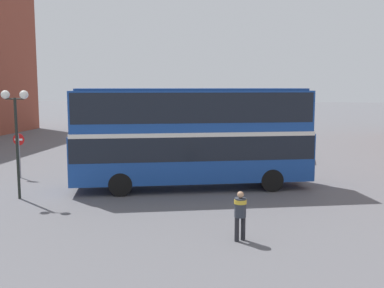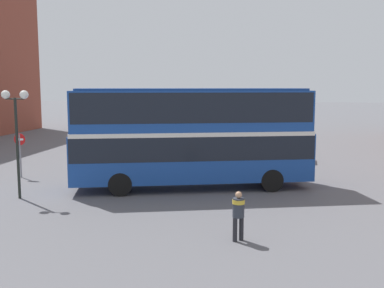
{
  "view_description": "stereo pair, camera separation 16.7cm",
  "coord_description": "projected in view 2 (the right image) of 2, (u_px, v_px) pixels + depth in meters",
  "views": [
    {
      "loc": [
        4.07,
        -21.75,
        4.85
      ],
      "look_at": [
        1.35,
        -0.85,
        2.14
      ],
      "focal_mm": 42.0,
      "sensor_mm": 36.0,
      "label": 1
    },
    {
      "loc": [
        4.24,
        -21.73,
        4.85
      ],
      "look_at": [
        1.35,
        -0.85,
        2.14
      ],
      "focal_mm": 42.0,
      "sensor_mm": 36.0,
      "label": 2
    }
  ],
  "objects": [
    {
      "name": "parked_car_kerb_near",
      "position": [
        155.0,
        145.0,
        31.43
      ],
      "size": [
        4.8,
        2.77,
        1.58
      ],
      "rotation": [
        0.0,
        0.0,
        -0.21
      ],
      "color": "navy",
      "rests_on": "ground_plane"
    },
    {
      "name": "ground_plane",
      "position": [
        168.0,
        184.0,
        22.54
      ],
      "size": [
        240.0,
        240.0,
        0.0
      ],
      "primitive_type": "plane",
      "color": "#5B5B60"
    },
    {
      "name": "pedestrian_foreground",
      "position": [
        238.0,
        211.0,
        14.07
      ],
      "size": [
        0.55,
        0.55,
        1.6
      ],
      "rotation": [
        0.0,
        0.0,
        2.2
      ],
      "color": "#232328",
      "rests_on": "ground_plane"
    },
    {
      "name": "double_decker_bus",
      "position": [
        192.0,
        132.0,
        21.17
      ],
      "size": [
        11.48,
        5.3,
        4.76
      ],
      "rotation": [
        0.0,
        0.0,
        0.26
      ],
      "color": "#194293",
      "rests_on": "ground_plane"
    },
    {
      "name": "street_lamp_twin_globe",
      "position": [
        16.0,
        115.0,
        19.13
      ],
      "size": [
        1.21,
        0.37,
        4.69
      ],
      "color": "black",
      "rests_on": "ground_plane"
    },
    {
      "name": "parked_car_kerb_far",
      "position": [
        277.0,
        148.0,
        29.55
      ],
      "size": [
        4.19,
        2.27,
        1.59
      ],
      "rotation": [
        0.0,
        0.0,
        3.03
      ],
      "color": "silver",
      "rests_on": "ground_plane"
    },
    {
      "name": "no_entry_sign",
      "position": [
        20.0,
        148.0,
        23.88
      ],
      "size": [
        0.63,
        0.08,
        2.37
      ],
      "color": "gray",
      "rests_on": "ground_plane"
    }
  ]
}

